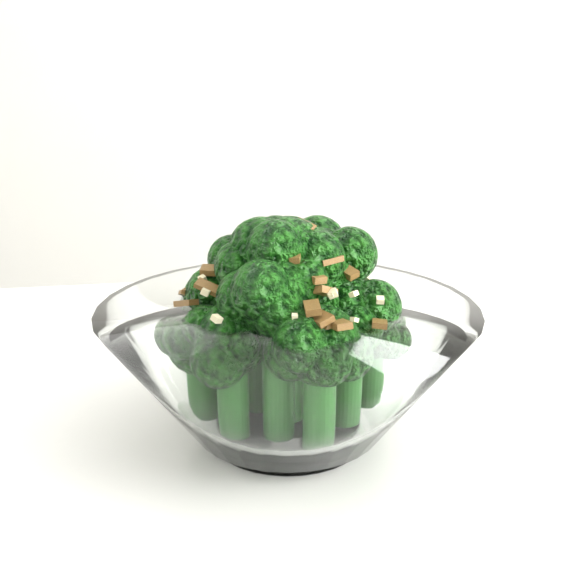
# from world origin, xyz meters

# --- Properties ---
(broccoli_dish) EXTENTS (0.19, 0.19, 0.12)m
(broccoli_dish) POSITION_xyz_m (-0.00, 0.07, 0.80)
(broccoli_dish) COLOR white
(broccoli_dish) RESTS_ON table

